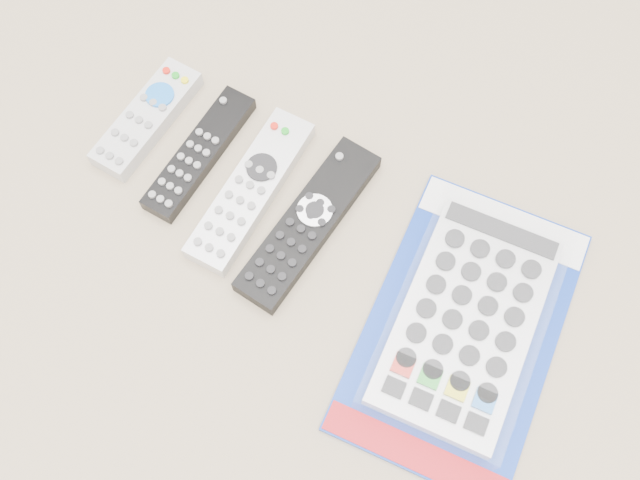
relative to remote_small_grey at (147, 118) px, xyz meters
The scene contains 5 objects.
remote_small_grey is the anchor object (origin of this frame).
remote_slim_black 0.08m from the remote_small_grey, ahead, with size 0.04×0.18×0.02m.
remote_silver_dvd 0.15m from the remote_small_grey, ahead, with size 0.05×0.20×0.02m.
remote_large_black 0.23m from the remote_small_grey, ahead, with size 0.07×0.21×0.02m.
jumbo_remote_packaged 0.42m from the remote_small_grey, ahead, with size 0.20×0.32×0.04m.
Camera 1 is at (0.16, -0.28, 0.71)m, focal length 40.00 mm.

